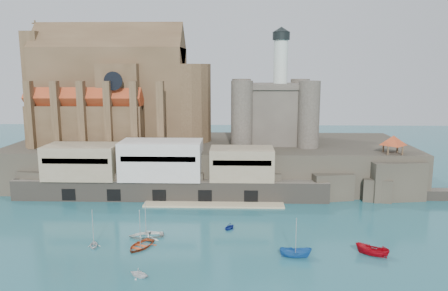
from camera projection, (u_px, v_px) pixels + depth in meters
name	position (u px, v px, depth m)	size (l,w,h in m)	color
ground	(197.00, 237.00, 75.88)	(300.00, 300.00, 0.00)	#1B515B
promontory	(210.00, 161.00, 113.74)	(100.00, 36.00, 10.00)	#2A261F
quay	(161.00, 172.00, 97.82)	(70.00, 12.00, 13.05)	#5D564B
church	(119.00, 94.00, 113.88)	(47.00, 25.93, 30.51)	#4D3924
castle_keep	(273.00, 110.00, 112.54)	(21.20, 21.20, 29.30)	#464037
rock_outcrop	(391.00, 179.00, 99.27)	(14.50, 10.50, 8.70)	#2A261F
pavilion	(393.00, 141.00, 97.89)	(6.40, 6.40, 5.40)	#4D3924
boat_0	(141.00, 247.00, 71.67)	(4.16, 1.21, 5.83)	#B6441E
boat_1	(139.00, 277.00, 61.61)	(2.63, 1.61, 3.05)	silver
boat_2	(295.00, 257.00, 67.95)	(1.89, 1.94, 5.02)	#1B559F
boat_4	(94.00, 247.00, 71.81)	(2.52, 1.54, 2.92)	silver
boat_5	(372.00, 255.00, 68.57)	(1.96, 2.01, 5.20)	#9C0510
boat_6	(146.00, 237.00, 76.06)	(4.34, 1.26, 6.08)	silver
boat_7	(229.00, 229.00, 79.81)	(2.45, 1.49, 2.83)	navy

